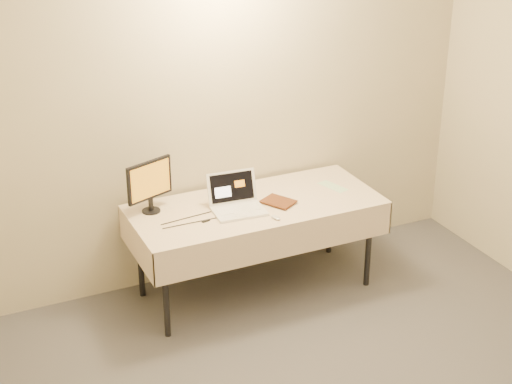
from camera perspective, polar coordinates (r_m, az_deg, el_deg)
name	(u,v)px	position (r m, az deg, el deg)	size (l,w,h in m)	color
back_wall	(230,107)	(5.94, -1.89, 6.19)	(4.00, 0.10, 2.70)	beige
table	(256,211)	(5.81, -0.02, -1.41)	(1.86, 0.81, 0.74)	black
laptop	(236,201)	(5.68, -1.46, -0.68)	(0.39, 0.36, 0.25)	white
monitor	(150,183)	(5.62, -7.75, 0.69)	(0.36, 0.17, 0.39)	black
book	(272,193)	(5.68, 1.18, -0.07)	(0.17, 0.02, 0.23)	brown
alarm_clock	(237,186)	(6.02, -1.36, 0.44)	(0.12, 0.06, 0.05)	black
clicker	(276,218)	(5.55, 1.45, -1.87)	(0.04, 0.09, 0.02)	silver
paper_form	(333,186)	(6.10, 5.61, 0.41)	(0.10, 0.25, 0.00)	#B3DDB0
usb_dongle	(206,221)	(5.53, -3.67, -2.11)	(0.06, 0.02, 0.01)	black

